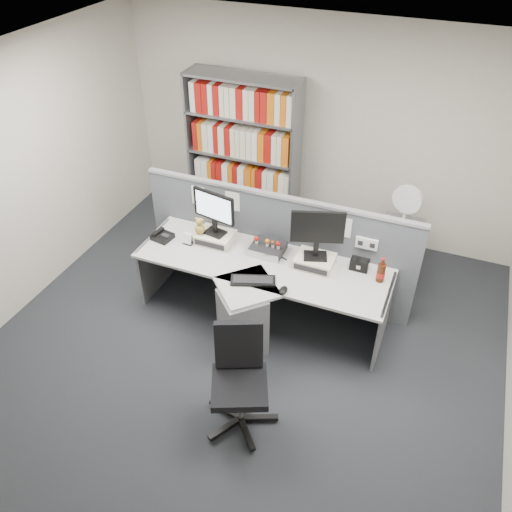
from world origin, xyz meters
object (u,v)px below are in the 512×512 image
at_px(desk_calendar, 188,239).
at_px(monitor_left, 214,210).
at_px(desktop_pc, 268,248).
at_px(speaker, 360,264).
at_px(desk, 254,296).
at_px(filing_cabinet, 396,254).
at_px(desk_phone, 162,236).
at_px(office_chair, 239,376).
at_px(cola_bottle, 381,272).
at_px(shelving_unit, 243,157).
at_px(mouse, 283,290).
at_px(desk_fan, 407,202).
at_px(monitor_right, 317,231).
at_px(keyboard, 253,280).

bearing_deg(desk_calendar, monitor_left, 31.05).
relative_size(desktop_pc, speaker, 1.82).
bearing_deg(desk, filing_cabinet, 49.39).
relative_size(monitor_left, desk_phone, 2.17).
xyz_separation_m(desk, filing_cabinet, (1.20, 1.40, -0.11)).
relative_size(speaker, office_chair, 0.19).
distance_m(desk_phone, office_chair, 1.93).
relative_size(monitor_left, cola_bottle, 1.83).
bearing_deg(shelving_unit, mouse, -57.63).
bearing_deg(mouse, monitor_left, 151.82).
xyz_separation_m(monitor_left, speaker, (1.53, 0.10, -0.33)).
distance_m(desk, speaker, 1.10).
bearing_deg(monitor_left, speaker, 3.73).
height_order(mouse, desk_fan, desk_fan).
bearing_deg(office_chair, shelving_unit, 112.47).
height_order(desktop_pc, filing_cabinet, desktop_pc).
distance_m(desktop_pc, desk_calendar, 0.86).
relative_size(desk, desk_fan, 4.73).
xyz_separation_m(monitor_right, office_chair, (-0.20, -1.44, -0.61)).
xyz_separation_m(monitor_left, monitor_right, (1.10, 0.00, 0.02)).
distance_m(cola_bottle, shelving_unit, 2.53).
distance_m(filing_cabinet, desk_fan, 0.69).
xyz_separation_m(desk_calendar, filing_cabinet, (2.05, 1.17, -0.42)).
relative_size(desk_phone, speaker, 1.24).
bearing_deg(mouse, desk, 160.40).
height_order(desk, desktop_pc, desktop_pc).
distance_m(desktop_pc, speaker, 0.95).
xyz_separation_m(monitor_left, office_chair, (0.90, -1.44, -0.59)).
relative_size(monitor_left, speaker, 2.68).
bearing_deg(mouse, desk_fan, 60.87).
xyz_separation_m(desk_calendar, desk_fan, (2.05, 1.17, 0.27)).
bearing_deg(desk_calendar, desk, -15.34).
bearing_deg(desktop_pc, keyboard, -85.33).
distance_m(monitor_left, desktop_pc, 0.68).
bearing_deg(desk_phone, keyboard, -14.22).
bearing_deg(filing_cabinet, desk_calendar, -150.33).
bearing_deg(office_chair, desk_calendar, 131.80).
bearing_deg(monitor_right, desktop_pc, 176.95).
height_order(desk, desk_calendar, desk_calendar).
distance_m(shelving_unit, filing_cabinet, 2.24).
bearing_deg(shelving_unit, desk, -64.04).
xyz_separation_m(desktop_pc, mouse, (0.36, -0.54, -0.02)).
xyz_separation_m(monitor_left, keyboard, (0.63, -0.47, -0.38)).
bearing_deg(monitor_left, desktop_pc, 2.68).
xyz_separation_m(desk, keyboard, (0.03, -0.09, 0.28)).
relative_size(desk, office_chair, 2.67).
height_order(monitor_left, monitor_right, monitor_right).
distance_m(desk_calendar, desk_fan, 2.37).
relative_size(monitor_right, desk_phone, 2.32).
bearing_deg(desk_calendar, monitor_right, 6.38).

